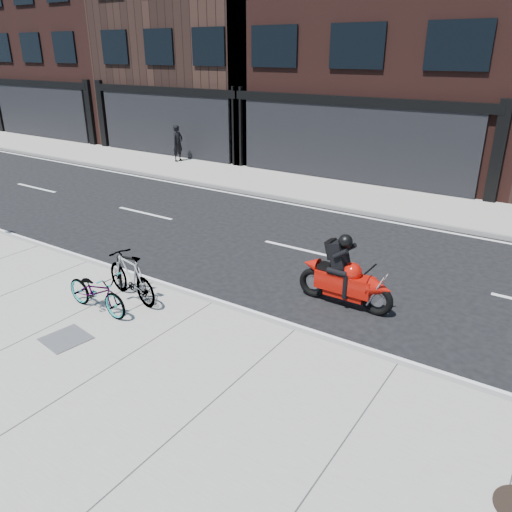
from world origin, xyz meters
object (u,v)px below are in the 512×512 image
Objects in this scene: bike_rack at (128,272)px; pedestrian at (178,143)px; bicycle_front at (97,291)px; motorcycle at (349,278)px; utility_grate at (66,339)px; bicycle_rear at (131,276)px.

bike_rack is 14.13m from pedestrian.
bicycle_front is 0.78× the size of motorcycle.
motorcycle reaches higher than utility_grate.
bicycle_front reaches higher than bike_rack.
bicycle_rear is at bearing -11.23° from bicycle_front.
utility_grate is at bearing -160.26° from bicycle_front.
motorcycle is at bearing 134.36° from bicycle_rear.
bike_rack is 0.50× the size of pedestrian.
utility_grate is (9.03, -13.22, -0.84)m from pedestrian.
bicycle_front is 0.99× the size of pedestrian.
bicycle_rear is (0.27, -0.17, 0.02)m from bike_rack.
pedestrian is at bearing 124.33° from utility_grate.
pedestrian is (-12.73, 8.94, 0.33)m from motorcycle.
motorcycle is at bearing -49.96° from bicycle_front.
utility_grate is at bearing 17.48° from bicycle_rear.
pedestrian is (-8.59, 11.21, 0.35)m from bike_rack.
bicycle_rear is (0.18, 0.77, 0.08)m from bicycle_front.
bicycle_front is 14.94m from pedestrian.
utility_grate is (0.35, -1.06, -0.43)m from bicycle_front.
bike_rack is 0.95m from bicycle_front.
bike_rack is at bearing -150.63° from motorcycle.
utility_grate is (0.44, -2.00, -0.49)m from bike_rack.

